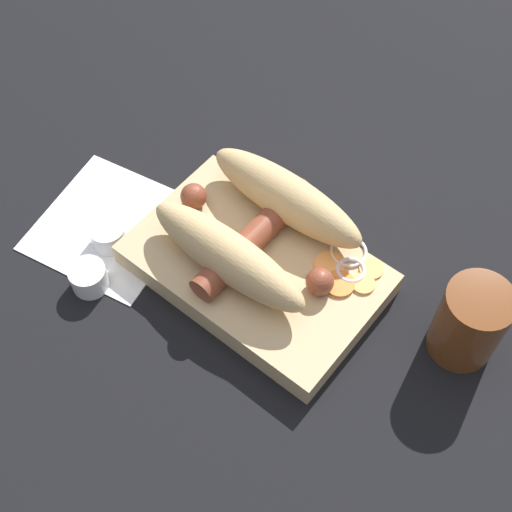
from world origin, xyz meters
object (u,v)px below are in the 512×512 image
at_px(bread_roll, 258,225).
at_px(drink_glass, 470,323).
at_px(sausage, 254,237).
at_px(condiment_cup_near, 109,236).
at_px(condiment_cup_far, 89,278).
at_px(food_tray, 256,269).

relative_size(bread_roll, drink_glass, 2.08).
distance_m(sausage, drink_glass, 0.23).
bearing_deg(condiment_cup_near, bread_roll, 32.84).
bearing_deg(condiment_cup_far, sausage, 48.93).
height_order(sausage, condiment_cup_near, sausage).
relative_size(condiment_cup_near, drink_glass, 0.43).
height_order(food_tray, drink_glass, drink_glass).
relative_size(sausage, condiment_cup_far, 5.00).
xyz_separation_m(bread_roll, condiment_cup_near, (-0.14, -0.09, -0.05)).
bearing_deg(sausage, bread_roll, 97.96).
relative_size(bread_roll, condiment_cup_near, 4.87).
distance_m(sausage, condiment_cup_far, 0.18).
xyz_separation_m(condiment_cup_near, drink_glass, (0.37, 0.14, 0.03)).
xyz_separation_m(food_tray, condiment_cup_far, (-0.13, -0.12, -0.00)).
height_order(food_tray, condiment_cup_near, food_tray).
bearing_deg(bread_roll, condiment_cup_far, -129.41).
height_order(condiment_cup_near, condiment_cup_far, same).
height_order(condiment_cup_near, drink_glass, drink_glass).
bearing_deg(food_tray, condiment_cup_far, -137.67).
height_order(food_tray, condiment_cup_far, food_tray).
relative_size(food_tray, drink_glass, 2.80).
height_order(condiment_cup_far, drink_glass, drink_glass).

